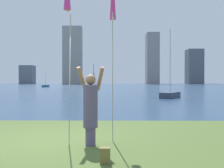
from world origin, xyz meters
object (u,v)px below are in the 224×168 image
at_px(person, 91,107).
at_px(bag, 105,155).
at_px(sailboat_5, 45,86).
at_px(sailboat_4, 170,94).
at_px(sailboat_0, 94,80).

height_order(person, bag, person).
relative_size(person, bag, 6.44).
distance_m(bag, sailboat_5, 54.59).
xyz_separation_m(person, sailboat_4, (5.12, 16.66, -0.57)).
relative_size(sailboat_0, sailboat_4, 0.73).
relative_size(bag, sailboat_0, 0.07).
bearing_deg(sailboat_5, bag, -74.52).
height_order(bag, sailboat_5, sailboat_5).
distance_m(person, bag, 1.57).
relative_size(person, sailboat_4, 0.31).
bearing_deg(person, sailboat_5, 114.07).
bearing_deg(sailboat_0, bag, -85.20).
distance_m(bag, sailboat_4, 18.60).
height_order(bag, sailboat_0, sailboat_0).
xyz_separation_m(sailboat_0, sailboat_5, (-11.12, 11.48, -1.30)).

